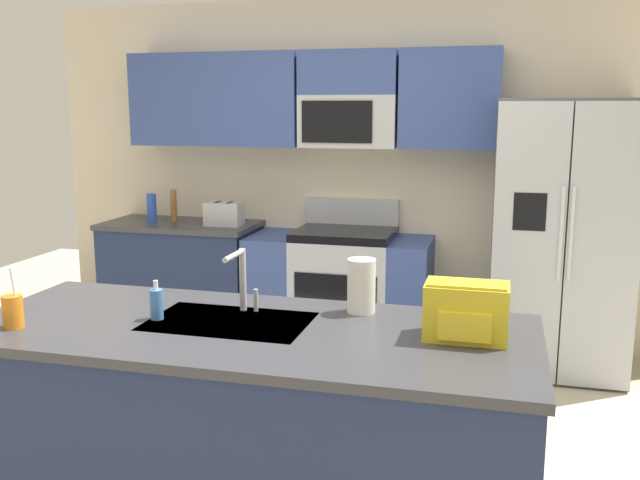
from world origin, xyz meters
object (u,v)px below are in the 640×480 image
at_px(drink_cup_orange, 13,311).
at_px(sink_faucet, 242,275).
at_px(toaster, 224,214).
at_px(soap_dispenser, 157,304).
at_px(backpack, 466,310).
at_px(bottle_blue, 152,208).
at_px(range_oven, 340,289).
at_px(paper_towel_roll, 361,286).
at_px(pepper_mill, 174,206).
at_px(refrigerator, 561,238).

bearing_deg(drink_cup_orange, sink_faucet, 28.51).
xyz_separation_m(toaster, soap_dispenser, (0.65, -2.32, -0.02)).
bearing_deg(backpack, sink_faucet, 173.08).
distance_m(bottle_blue, sink_faucet, 2.67).
height_order(range_oven, paper_towel_roll, paper_towel_roll).
distance_m(bottle_blue, soap_dispenser, 2.67).
bearing_deg(sink_faucet, range_oven, 91.77).
distance_m(toaster, backpack, 2.97).
height_order(toaster, bottle_blue, bottle_blue).
relative_size(soap_dispenser, paper_towel_roll, 0.71).
distance_m(pepper_mill, drink_cup_orange, 2.69).
relative_size(refrigerator, sink_faucet, 6.56).
xyz_separation_m(refrigerator, paper_towel_roll, (-0.98, -1.97, 0.09)).
xyz_separation_m(pepper_mill, paper_towel_roll, (1.92, -2.04, -0.01)).
bearing_deg(backpack, refrigerator, 77.09).
relative_size(paper_towel_roll, backpack, 0.75).
bearing_deg(pepper_mill, soap_dispenser, -65.12).
bearing_deg(toaster, backpack, -49.10).
distance_m(refrigerator, drink_cup_orange, 3.45).
distance_m(sink_faucet, paper_towel_roll, 0.53).
xyz_separation_m(bottle_blue, paper_towel_roll, (2.10, -2.02, 0.01)).
bearing_deg(backpack, range_oven, 114.42).
height_order(pepper_mill, backpack, pepper_mill).
bearing_deg(bottle_blue, pepper_mill, 8.90).
bearing_deg(bottle_blue, soap_dispenser, -61.41).
relative_size(sink_faucet, paper_towel_roll, 1.17).
relative_size(toaster, bottle_blue, 1.25).
xyz_separation_m(sink_faucet, soap_dispenser, (-0.31, -0.19, -0.10)).
height_order(bottle_blue, soap_dispenser, bottle_blue).
distance_m(refrigerator, sink_faucet, 2.58).
xyz_separation_m(toaster, bottle_blue, (-0.62, 0.02, 0.02)).
bearing_deg(toaster, drink_cup_orange, -86.89).
height_order(refrigerator, bottle_blue, refrigerator).
bearing_deg(bottle_blue, drink_cup_orange, -73.65).
bearing_deg(drink_cup_orange, backpack, 10.41).
distance_m(drink_cup_orange, paper_towel_roll, 1.46).
relative_size(toaster, backpack, 0.87).
bearing_deg(toaster, range_oven, 3.34).
xyz_separation_m(toaster, paper_towel_roll, (1.48, -1.99, 0.03)).
bearing_deg(toaster, refrigerator, -0.45).
height_order(pepper_mill, paper_towel_roll, pepper_mill).
relative_size(bottle_blue, soap_dispenser, 1.32).
bearing_deg(sink_faucet, backpack, -6.92).
relative_size(drink_cup_orange, backpack, 0.80).
bearing_deg(range_oven, drink_cup_orange, -106.14).
bearing_deg(range_oven, refrigerator, -2.65).
bearing_deg(toaster, bottle_blue, 177.95).
xyz_separation_m(refrigerator, backpack, (-0.51, -2.22, 0.09)).
bearing_deg(soap_dispenser, drink_cup_orange, -153.40).
bearing_deg(refrigerator, pepper_mill, 178.63).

